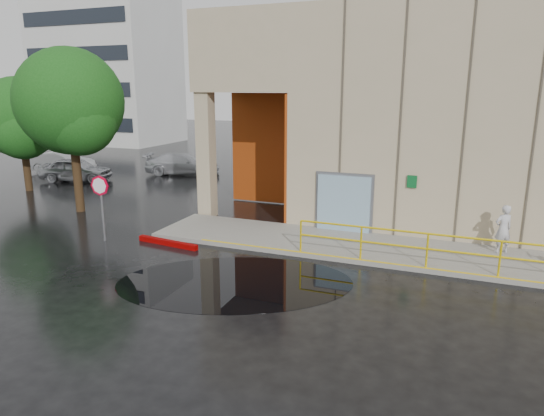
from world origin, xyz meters
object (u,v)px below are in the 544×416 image
at_px(car_a, 76,169).
at_px(car_c, 182,164).
at_px(tree_far, 21,121).
at_px(stop_sign, 100,193).
at_px(person, 503,229).
at_px(red_curb, 168,243).
at_px(car_b, 62,162).
at_px(tree_near, 72,106).

distance_m(car_a, car_c, 6.06).
bearing_deg(tree_far, stop_sign, -29.92).
distance_m(person, red_curb, 10.79).
height_order(stop_sign, car_b, stop_sign).
bearing_deg(car_a, tree_near, -152.61).
relative_size(person, car_b, 0.39).
bearing_deg(car_c, car_a, 113.50).
bearing_deg(car_a, car_b, 39.17).
bearing_deg(tree_near, car_c, 95.37).
relative_size(car_c, tree_far, 0.78).
distance_m(car_a, tree_far, 4.20).
xyz_separation_m(car_c, tree_near, (0.90, -9.54, 3.80)).
height_order(person, red_curb, person).
bearing_deg(car_a, red_curb, -142.34).
bearing_deg(stop_sign, car_a, 157.11).
bearing_deg(car_a, person, -120.45).
bearing_deg(tree_far, red_curb, -23.05).
height_order(person, stop_sign, stop_sign).
xyz_separation_m(red_curb, car_c, (-6.85, 12.08, 0.56)).
bearing_deg(car_c, tree_near, 165.83).
distance_m(person, stop_sign, 13.13).
xyz_separation_m(person, tree_far, (-21.94, 2.08, 2.65)).
xyz_separation_m(tree_near, tree_far, (-5.60, 2.38, -0.88)).
height_order(person, car_b, person).
xyz_separation_m(stop_sign, red_curb, (2.32, 0.40, -1.61)).
distance_m(car_a, car_b, 3.51).
distance_m(stop_sign, tree_far, 10.82).
relative_size(red_curb, car_c, 0.54).
bearing_deg(tree_far, car_c, 56.73).
relative_size(car_b, car_c, 0.88).
height_order(red_curb, tree_near, tree_near).
height_order(car_a, car_b, car_a).
height_order(tree_near, tree_far, tree_near).
relative_size(car_a, car_c, 0.88).
relative_size(person, tree_near, 0.23).
xyz_separation_m(stop_sign, car_c, (-4.54, 12.48, -1.05)).
relative_size(stop_sign, tree_far, 0.40).
distance_m(stop_sign, red_curb, 2.85).
distance_m(person, tree_near, 16.72).
height_order(person, car_a, person).
height_order(car_a, tree_far, tree_far).
xyz_separation_m(car_b, tree_near, (8.25, -7.36, 3.80)).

